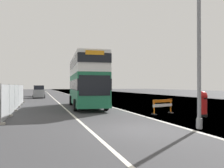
% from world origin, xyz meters
% --- Properties ---
extents(ground, '(140.00, 280.00, 0.10)m').
position_xyz_m(ground, '(0.57, 0.10, -0.05)').
color(ground, '#38383A').
extents(double_decker_bus, '(3.36, 10.48, 4.82)m').
position_xyz_m(double_decker_bus, '(-0.06, 11.89, 2.56)').
color(double_decker_bus, '#1E6B47').
rests_on(double_decker_bus, ground).
extents(lamppost_foreground, '(0.29, 0.70, 9.37)m').
position_xyz_m(lamppost_foreground, '(2.93, -0.64, 4.44)').
color(lamppost_foreground, gray).
rests_on(lamppost_foreground, ground).
extents(red_pillar_postbox, '(0.65, 0.65, 1.69)m').
position_xyz_m(red_pillar_postbox, '(6.02, 2.92, 0.93)').
color(red_pillar_postbox, black).
rests_on(red_pillar_postbox, ground).
extents(roadworks_barrier, '(1.92, 0.96, 1.05)m').
position_xyz_m(roadworks_barrier, '(4.21, 4.97, 0.66)').
color(roadworks_barrier, orange).
rests_on(roadworks_barrier, ground).
extents(construction_site_fence, '(0.44, 17.20, 2.17)m').
position_xyz_m(construction_site_fence, '(-6.29, 11.98, 1.04)').
color(construction_site_fence, '#A8AAAD').
rests_on(construction_site_fence, ground).
extents(car_oncoming_near, '(1.96, 3.98, 2.13)m').
position_xyz_m(car_oncoming_near, '(-4.44, 31.06, 1.00)').
color(car_oncoming_near, gray).
rests_on(car_oncoming_near, ground).
extents(car_receding_mid, '(2.07, 4.52, 2.11)m').
position_xyz_m(car_receding_mid, '(-4.44, 38.28, 0.99)').
color(car_receding_mid, gray).
rests_on(car_receding_mid, ground).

